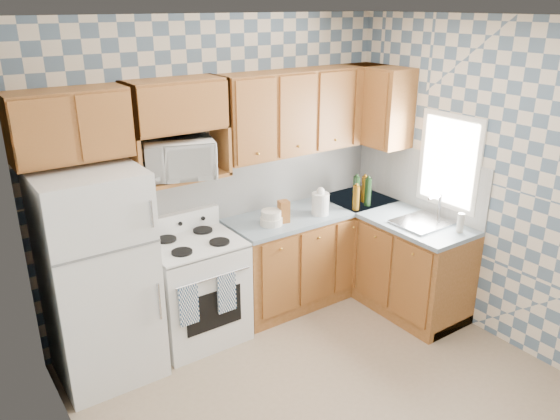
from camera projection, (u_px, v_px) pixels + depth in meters
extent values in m
plane|color=#866F56|center=(331.00, 394.00, 4.14)|extent=(3.40, 3.40, 0.00)
cube|color=slate|center=(221.00, 173.00, 4.89)|extent=(3.40, 0.02, 2.70)
cube|color=slate|center=(493.00, 185.00, 4.57)|extent=(0.02, 3.20, 2.70)
cube|color=white|center=(260.00, 181.00, 5.14)|extent=(2.60, 0.02, 0.56)
cube|color=white|center=(417.00, 178.00, 5.23)|extent=(0.02, 1.60, 0.56)
cube|color=silver|center=(99.00, 277.00, 4.12)|extent=(0.75, 0.70, 1.68)
cube|color=silver|center=(196.00, 291.00, 4.71)|extent=(0.76, 0.65, 0.90)
cube|color=silver|center=(193.00, 243.00, 4.54)|extent=(0.76, 0.65, 0.02)
cube|color=silver|center=(178.00, 222.00, 4.72)|extent=(0.76, 0.08, 0.17)
cube|color=navy|center=(189.00, 305.00, 4.28)|extent=(0.16, 0.02, 0.34)
cube|color=navy|center=(227.00, 293.00, 4.46)|extent=(0.16, 0.02, 0.34)
cube|color=brown|center=(312.00, 254.00, 5.42)|extent=(1.75, 0.60, 0.88)
cube|color=brown|center=(390.00, 257.00, 5.34)|extent=(0.60, 1.60, 0.88)
cube|color=slate|center=(314.00, 211.00, 5.25)|extent=(1.77, 0.63, 0.04)
cube|color=slate|center=(393.00, 214.00, 5.18)|extent=(0.63, 1.60, 0.04)
cube|color=brown|center=(307.00, 110.00, 5.02)|extent=(1.75, 0.33, 0.74)
cube|color=brown|center=(69.00, 125.00, 3.85)|extent=(0.82, 0.33, 0.50)
cube|color=brown|center=(377.00, 105.00, 5.26)|extent=(0.33, 0.70, 0.74)
cube|color=brown|center=(181.00, 177.00, 4.48)|extent=(0.80, 0.33, 0.03)
imported|color=silver|center=(179.00, 159.00, 4.38)|extent=(0.64, 0.53, 0.31)
cube|color=#B7B7BC|center=(422.00, 223.00, 4.90)|extent=(0.48, 0.40, 0.03)
cube|color=white|center=(449.00, 162.00, 4.87)|extent=(0.02, 0.66, 0.86)
cylinder|color=black|center=(356.00, 191.00, 5.28)|extent=(0.07, 0.07, 0.30)
cylinder|color=black|center=(368.00, 192.00, 5.29)|extent=(0.07, 0.07, 0.28)
cylinder|color=#5A3809|center=(364.00, 189.00, 5.40)|extent=(0.07, 0.07, 0.26)
cylinder|color=#5A3809|center=(356.00, 198.00, 5.19)|extent=(0.07, 0.07, 0.24)
cube|color=brown|center=(284.00, 211.00, 4.90)|extent=(0.11, 0.11, 0.20)
cylinder|color=silver|center=(320.00, 204.00, 5.08)|extent=(0.16, 0.16, 0.21)
cylinder|color=beige|center=(460.00, 223.00, 4.69)|extent=(0.06, 0.06, 0.17)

